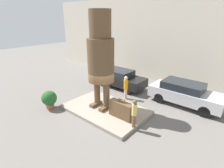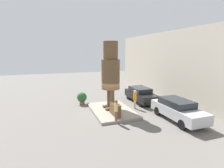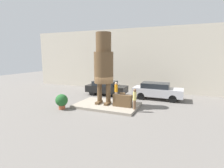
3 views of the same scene
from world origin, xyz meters
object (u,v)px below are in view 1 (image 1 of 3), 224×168
at_px(parked_car_black, 120,78).
at_px(parked_car_silver, 185,93).
at_px(giant_suitcase, 121,110).
at_px(tourist, 134,112).
at_px(statue_figure, 101,54).
at_px(worker_hivis, 126,87).
at_px(planter_pot, 49,99).

distance_m(parked_car_black, parked_car_silver, 5.30).
distance_m(giant_suitcase, tourist, 1.18).
height_order(statue_figure, parked_car_silver, statue_figure).
distance_m(parked_car_black, worker_hivis, 2.32).
bearing_deg(tourist, worker_hivis, 132.59).
bearing_deg(parked_car_black, statue_figure, -68.18).
relative_size(giant_suitcase, worker_hivis, 0.86).
bearing_deg(statue_figure, giant_suitcase, -7.09).
bearing_deg(tourist, statue_figure, 169.25).
xyz_separation_m(parked_car_silver, worker_hivis, (-3.55, -1.81, 0.09)).
xyz_separation_m(tourist, planter_pot, (-5.50, -1.54, -0.38)).
distance_m(giant_suitcase, parked_car_black, 5.17).
distance_m(statue_figure, parked_car_black, 4.96).
bearing_deg(giant_suitcase, planter_pot, -157.17).
height_order(tourist, worker_hivis, tourist).
relative_size(statue_figure, worker_hivis, 3.37).
distance_m(statue_figure, parked_car_silver, 6.20).
bearing_deg(parked_car_black, tourist, -45.15).
relative_size(giant_suitcase, planter_pot, 1.24).
xyz_separation_m(statue_figure, tourist, (2.79, -0.53, -2.54)).
relative_size(tourist, parked_car_silver, 0.34).
xyz_separation_m(statue_figure, parked_car_black, (-1.52, 3.81, -2.79)).
bearing_deg(planter_pot, worker_hivis, 56.16).
distance_m(statue_figure, tourist, 3.81).
bearing_deg(parked_car_black, giant_suitcase, -51.14).
height_order(parked_car_silver, planter_pot, parked_car_silver).
bearing_deg(worker_hivis, tourist, -47.41).
relative_size(parked_car_black, worker_hivis, 2.50).
height_order(statue_figure, parked_car_black, statue_figure).
relative_size(giant_suitcase, tourist, 0.96).
height_order(giant_suitcase, worker_hivis, worker_hivis).
xyz_separation_m(parked_car_black, worker_hivis, (1.74, -1.53, 0.13)).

